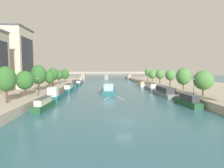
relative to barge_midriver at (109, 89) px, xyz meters
The scene contains 32 objects.
ground_plane 36.69m from the barge_midriver, 88.32° to the right, with size 400.00×400.00×0.00m, color #336675.
quay_left 39.24m from the barge_midriver, 152.13° to the left, with size 36.00×170.00×1.67m, color #B2A893.
quay_right 41.16m from the barge_midriver, 26.47° to the left, with size 36.00×170.00×1.67m, color #B2A893.
barge_midriver is the anchor object (origin of this frame).
wake_behind_barge 13.06m from the barge_midriver, 85.93° to the right, with size 5.59×6.03×0.03m.
moored_boat_left_far 30.17m from the barge_midriver, 117.97° to the right, with size 2.11×10.50×2.47m.
moored_boat_left_end 19.39m from the barge_midriver, 140.46° to the right, with size 3.50×16.46×3.54m.
moored_boat_left_near 15.06m from the barge_midriver, 164.75° to the left, with size 2.68×13.26×2.72m.
moored_boat_left_lone 22.31m from the barge_midriver, 129.29° to the left, with size 1.98×11.02×3.54m.
moored_boat_left_upstream 35.07m from the barge_midriver, 114.46° to the left, with size 3.11×15.09×2.47m.
moored_boat_left_gap_after 48.00m from the barge_midriver, 107.73° to the left, with size 2.17×11.10×3.26m.
moored_boat_right_lone 29.69m from the barge_midriver, 55.32° to the right, with size 1.97×10.73×2.62m.
moored_boat_right_near 19.07m from the barge_midriver, 26.86° to the right, with size 3.45×16.51×2.77m.
moored_boat_right_end 18.60m from the barge_midriver, 23.82° to the left, with size 2.67×12.61×2.66m.
moored_boat_right_far 28.10m from the barge_midriver, 54.34° to the left, with size 2.32×10.99×2.56m.
tree_left_third 35.53m from the barge_midriver, 125.82° to the right, with size 3.73×3.73×7.03m.
tree_left_second 28.47m from the barge_midriver, 138.51° to the right, with size 4.21×4.21×6.09m.
tree_left_past_mid 23.62m from the barge_midriver, 153.90° to the right, with size 4.42×4.42×7.70m.
tree_left_distant 21.18m from the barge_midriver, behind, with size 3.44×3.44×5.88m.
tree_left_midway 23.52m from the barge_midriver, 158.78° to the left, with size 3.96×3.96×6.96m.
tree_left_far 27.83m from the barge_midriver, 140.66° to the left, with size 3.97×3.97×5.95m.
tree_left_by_lamp 35.49m from the barge_midriver, 126.00° to the left, with size 3.92×3.92×6.51m.
tree_right_distant 30.85m from the barge_midriver, 42.62° to the right, with size 4.63×4.63×6.17m.
tree_right_by_lamp 24.95m from the barge_midriver, 21.80° to the right, with size 4.45×4.45×6.96m.
tree_right_midway 23.47m from the barge_midriver, ahead, with size 3.57×3.57×6.25m.
tree_right_past_mid 27.35m from the barge_midriver, 32.01° to the left, with size 3.73×3.73×6.30m.
tree_right_second 34.29m from the barge_midriver, 48.48° to the left, with size 4.00×4.00×5.92m.
tree_right_far 43.38m from the barge_midriver, 57.55° to the left, with size 3.43×3.43×6.91m.
lamppost_left_bank 26.08m from the barge_midriver, 134.06° to the right, with size 0.28×0.28×4.35m.
lamppost_right_bank 29.02m from the barge_midriver, 45.93° to the right, with size 0.28×0.28×4.18m.
building_left_middle 37.50m from the barge_midriver, behind, with size 14.96×12.83×20.84m.
bridge_far 77.83m from the barge_midriver, 89.21° to the left, with size 59.53×4.40×6.07m.
Camera 1 is at (-3.44, -27.71, 8.18)m, focal length 29.55 mm.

